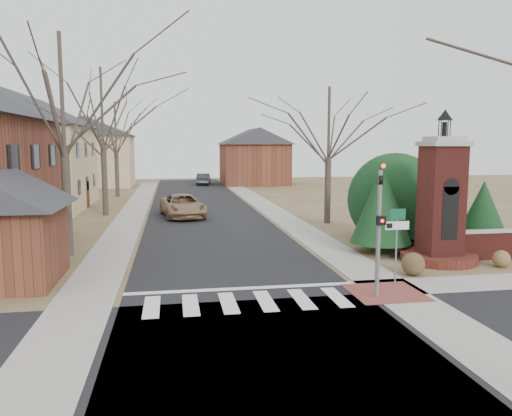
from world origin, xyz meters
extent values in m
plane|color=brown|center=(0.00, 0.00, 0.00)|extent=(120.00, 120.00, 0.00)
cube|color=black|center=(0.00, 22.00, 0.01)|extent=(8.00, 70.00, 0.01)
cube|color=black|center=(0.00, -3.00, 0.01)|extent=(120.00, 8.00, 0.01)
cube|color=silver|center=(0.00, 0.80, 0.01)|extent=(8.00, 2.20, 0.02)
cube|color=silver|center=(0.00, 2.30, 0.01)|extent=(8.00, 0.35, 0.02)
cube|color=gray|center=(5.20, 22.00, 0.01)|extent=(2.00, 60.00, 0.02)
cube|color=gray|center=(-5.20, 22.00, 0.01)|extent=(2.00, 60.00, 0.02)
cube|color=brown|center=(4.80, 1.00, 0.01)|extent=(2.40, 2.40, 0.02)
cylinder|color=slate|center=(4.30, 0.60, 2.10)|extent=(0.14, 0.14, 4.20)
imported|color=black|center=(4.30, 0.60, 4.05)|extent=(0.15, 0.18, 0.90)
sphere|color=#FF0C05|center=(4.30, 0.38, 4.35)|extent=(0.14, 0.14, 0.14)
cube|color=black|center=(4.30, 0.42, 2.60)|extent=(0.28, 0.16, 0.30)
sphere|color=#FF0C05|center=(4.30, 0.33, 2.60)|extent=(0.11, 0.11, 0.11)
cylinder|color=slate|center=(5.60, 2.00, 1.30)|extent=(0.06, 0.06, 2.60)
cube|color=silver|center=(5.60, 1.98, 2.15)|extent=(0.90, 0.03, 0.30)
cube|color=black|center=(5.30, 1.97, 2.15)|extent=(0.22, 0.02, 0.18)
cube|color=#0F4A2F|center=(5.60, 1.98, 2.55)|extent=(0.60, 0.03, 0.40)
cylinder|color=maroon|center=(9.00, 5.00, 0.18)|extent=(3.20, 3.20, 0.36)
cube|color=maroon|center=(9.00, 5.00, 2.50)|extent=(1.50, 1.50, 5.00)
cube|color=black|center=(9.00, 4.28, 2.20)|extent=(0.70, 0.10, 2.20)
cube|color=gray|center=(9.00, 5.00, 5.05)|extent=(1.70, 1.70, 0.20)
cube|color=gray|center=(9.00, 5.00, 5.25)|extent=(1.30, 1.30, 0.20)
cylinder|color=black|center=(9.00, 5.00, 5.65)|extent=(0.20, 0.20, 0.60)
cone|color=black|center=(9.00, 5.00, 6.25)|extent=(0.64, 0.64, 0.45)
cube|color=#D1B28B|center=(-13.50, 27.00, 3.20)|extent=(9.00, 12.00, 6.40)
cube|color=#D1B28B|center=(-12.00, 48.00, 3.00)|extent=(10.00, 8.00, 6.00)
cube|color=#D1B28B|center=(-14.80, 46.40, 6.99)|extent=(0.75, 0.75, 3.08)
cube|color=brown|center=(8.00, 48.00, 2.50)|extent=(8.00, 8.00, 5.00)
cube|color=brown|center=(5.76, 46.40, 5.90)|extent=(0.75, 0.75, 2.80)
cylinder|color=#473D33|center=(7.20, 7.00, 0.25)|extent=(0.20, 0.20, 0.50)
cone|color=black|center=(7.20, 7.00, 2.30)|extent=(2.80, 2.80, 3.60)
cylinder|color=#473D33|center=(10.50, 8.20, 0.25)|extent=(0.20, 0.20, 0.50)
cone|color=black|center=(10.50, 8.20, 2.60)|extent=(3.40, 3.40, 4.20)
cylinder|color=#473D33|center=(12.50, 7.20, 0.25)|extent=(0.20, 0.20, 0.50)
cone|color=black|center=(12.50, 7.20, 1.90)|extent=(2.40, 2.40, 2.80)
sphere|color=black|center=(9.00, 9.50, 2.40)|extent=(4.80, 4.80, 4.80)
cylinder|color=#473D33|center=(-7.00, 9.00, 2.42)|extent=(0.40, 0.40, 4.83)
cylinder|color=#473D33|center=(-7.00, 22.00, 2.52)|extent=(0.40, 0.40, 5.04)
cylinder|color=#473D33|center=(-7.50, 35.00, 2.21)|extent=(0.40, 0.40, 4.41)
cylinder|color=#473D33|center=(7.50, 16.00, 2.10)|extent=(0.40, 0.40, 4.20)
imported|color=#947350|center=(-1.60, 20.22, 0.79)|extent=(3.36, 5.97, 1.57)
imported|color=#313339|center=(1.60, 47.81, 0.72)|extent=(2.10, 4.52, 1.44)
sphere|color=brown|center=(6.80, 3.00, 0.45)|extent=(0.90, 0.90, 0.90)
sphere|color=brown|center=(11.00, 3.61, 0.35)|extent=(0.70, 0.70, 0.70)
camera|label=1|loc=(-2.29, -14.49, 5.03)|focal=35.00mm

